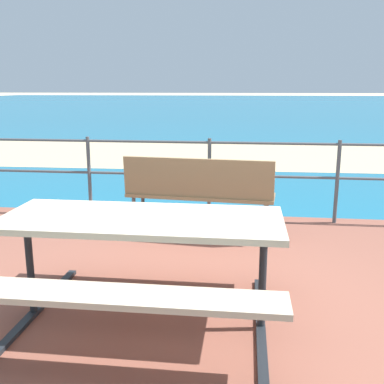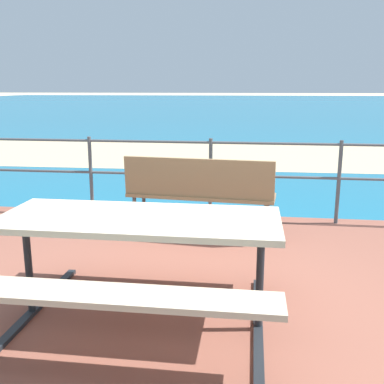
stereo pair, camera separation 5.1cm
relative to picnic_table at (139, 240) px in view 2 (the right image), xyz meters
The scene contains 7 objects.
ground_plane 0.69m from the picnic_table, 25.03° to the left, with size 240.00×240.00×0.00m, color beige.
patio_paving 0.66m from the picnic_table, 25.03° to the left, with size 6.40×5.20×0.06m, color brown.
sea_water 40.11m from the picnic_table, 89.67° to the left, with size 90.00×90.00×0.01m, color #196B8E.
beach_strip 8.41m from the picnic_table, 88.42° to the left, with size 54.00×4.77×0.01m, color tan.
picnic_table is the anchor object (origin of this frame).
park_bench 1.81m from the picnic_table, 84.16° to the left, with size 1.57×0.55×0.86m.
railing_fence 2.53m from the picnic_table, 84.76° to the left, with size 5.94×0.04×0.97m.
Camera 2 is at (0.48, -2.83, 1.62)m, focal length 42.33 mm.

